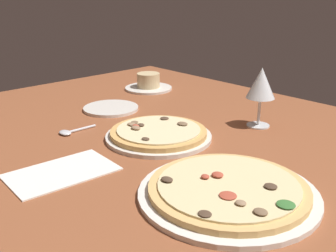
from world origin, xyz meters
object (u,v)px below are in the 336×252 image
at_px(pizza_main, 158,134).
at_px(wine_glass_far, 261,85).
at_px(paper_menu, 62,172).
at_px(ramekin_on_saucer, 148,83).
at_px(pizza_side, 228,191).
at_px(spoon, 70,132).
at_px(side_plate, 111,108).

relative_size(pizza_main, wine_glass_far, 1.65).
bearing_deg(paper_menu, ramekin_on_saucer, 128.64).
distance_m(pizza_side, spoon, 0.50).
height_order(pizza_side, wine_glass_far, wine_glass_far).
relative_size(paper_menu, spoon, 2.06).
height_order(pizza_main, paper_menu, pizza_main).
xyz_separation_m(wine_glass_far, spoon, (-0.30, -0.41, -0.11)).
bearing_deg(wine_glass_far, side_plate, -152.65).
bearing_deg(spoon, pizza_main, 38.24).
relative_size(wine_glass_far, paper_menu, 0.75).
height_order(pizza_main, spoon, pizza_main).
distance_m(pizza_main, pizza_side, 0.33).
relative_size(side_plate, spoon, 1.61).
bearing_deg(ramekin_on_saucer, side_plate, -65.26).
relative_size(pizza_side, paper_menu, 1.54).
bearing_deg(pizza_main, side_plate, 168.97).
relative_size(pizza_side, side_plate, 1.97).
relative_size(pizza_main, ramekin_on_saucer, 1.56).
xyz_separation_m(side_plate, spoon, (0.10, -0.20, 0.00)).
bearing_deg(pizza_main, spoon, -141.76).
xyz_separation_m(ramekin_on_saucer, side_plate, (0.11, -0.25, -0.02)).
bearing_deg(wine_glass_far, pizza_side, -62.11).
bearing_deg(side_plate, pizza_side, -14.96).
bearing_deg(ramekin_on_saucer, pizza_side, -29.97).
bearing_deg(paper_menu, pizza_side, 34.16).
height_order(wine_glass_far, paper_menu, wine_glass_far).
xyz_separation_m(pizza_side, wine_glass_far, (-0.19, 0.36, 0.10)).
distance_m(pizza_main, side_plate, 0.29).
bearing_deg(spoon, ramekin_on_saucer, 115.29).
bearing_deg(ramekin_on_saucer, pizza_main, -37.44).
xyz_separation_m(ramekin_on_saucer, paper_menu, (0.41, -0.58, -0.02)).
bearing_deg(pizza_main, ramekin_on_saucer, 142.56).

